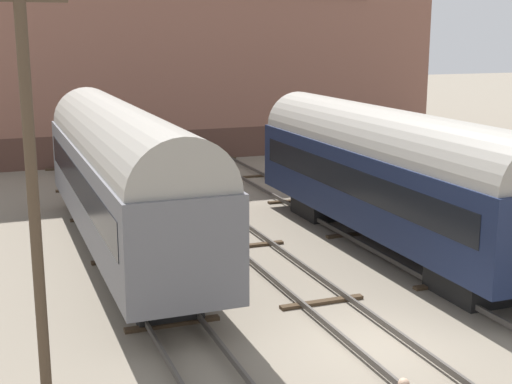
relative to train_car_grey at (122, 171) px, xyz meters
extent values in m
plane|color=slate|center=(4.44, -9.63, -3.02)|extent=(200.00, 200.00, 0.00)
cube|color=#4C4742|center=(-0.72, -9.63, -2.84)|extent=(0.08, 60.00, 0.16)
cube|color=#4C4742|center=(0.72, -9.63, -2.84)|extent=(0.08, 60.00, 0.16)
cube|color=#3D2D1E|center=(0.00, -6.63, -2.97)|extent=(2.60, 0.24, 0.10)
cube|color=#3D2D1E|center=(0.00, -0.63, -2.97)|extent=(2.60, 0.24, 0.10)
cube|color=#3D2D1E|center=(0.00, 5.37, -2.97)|extent=(2.60, 0.24, 0.10)
cube|color=#3D2D1E|center=(0.00, 11.37, -2.97)|extent=(2.60, 0.24, 0.10)
cube|color=#3D2D1E|center=(0.00, 17.37, -2.97)|extent=(2.60, 0.24, 0.10)
cube|color=#4C4742|center=(3.72, -9.63, -2.84)|extent=(0.08, 60.00, 0.16)
cube|color=#4C4742|center=(5.16, -9.63, -2.84)|extent=(0.08, 60.00, 0.16)
cube|color=#3D2D1E|center=(4.44, -6.63, -2.97)|extent=(2.60, 0.24, 0.10)
cube|color=#3D2D1E|center=(4.44, -0.63, -2.97)|extent=(2.60, 0.24, 0.10)
cube|color=#3D2D1E|center=(4.44, 5.37, -2.97)|extent=(2.60, 0.24, 0.10)
cube|color=#3D2D1E|center=(4.44, 11.37, -2.97)|extent=(2.60, 0.24, 0.10)
cube|color=#3D2D1E|center=(4.44, 17.37, -2.97)|extent=(2.60, 0.24, 0.10)
cube|color=#4C4742|center=(8.17, -9.63, -2.84)|extent=(0.08, 60.00, 0.16)
cube|color=#3D2D1E|center=(8.88, -6.63, -2.97)|extent=(2.60, 0.24, 0.10)
cube|color=#3D2D1E|center=(8.88, -0.63, -2.97)|extent=(2.60, 0.24, 0.10)
cube|color=#3D2D1E|center=(8.88, 5.37, -2.97)|extent=(2.60, 0.24, 0.10)
cube|color=#3D2D1E|center=(8.88, 11.37, -2.97)|extent=(2.60, 0.24, 0.10)
cube|color=#3D2D1E|center=(8.88, 17.37, -2.97)|extent=(2.60, 0.24, 0.10)
cube|color=black|center=(0.00, 5.47, -2.52)|extent=(1.80, 2.40, 1.00)
cube|color=black|center=(0.00, -5.47, -2.52)|extent=(1.80, 2.40, 1.00)
cube|color=slate|center=(0.00, 0.00, -0.58)|extent=(3.08, 16.84, 2.87)
cube|color=black|center=(0.00, 0.00, -0.24)|extent=(3.12, 15.49, 1.03)
cylinder|color=gray|center=(0.00, 0.00, 0.85)|extent=(2.92, 16.50, 2.92)
cube|color=black|center=(8.88, 2.56, -2.52)|extent=(1.80, 2.40, 1.00)
cube|color=black|center=(8.88, -7.62, -2.52)|extent=(1.80, 2.40, 1.00)
cube|color=#192342|center=(8.88, -2.53, -0.68)|extent=(3.02, 15.66, 2.67)
cube|color=black|center=(8.88, -2.53, -0.36)|extent=(3.06, 14.41, 0.96)
cylinder|color=gray|center=(8.88, -2.53, 0.66)|extent=(2.87, 15.35, 2.87)
cylinder|color=brown|center=(10.35, 1.21, -2.54)|extent=(0.20, 0.20, 0.95)
cylinder|color=brown|center=(13.03, 1.21, -2.54)|extent=(0.20, 0.20, 0.95)
cylinder|color=brown|center=(10.35, -6.29, -2.54)|extent=(0.20, 0.20, 0.95)
cube|color=#2D4C33|center=(11.68, -4.62, -1.54)|extent=(1.40, 0.40, 0.06)
cube|color=#2D4C33|center=(11.68, -4.45, -1.28)|extent=(1.40, 0.06, 0.45)
cube|color=black|center=(11.09, -4.62, -1.77)|extent=(0.06, 0.40, 0.40)
cube|color=black|center=(12.28, -4.62, -1.77)|extent=(0.06, 0.40, 0.40)
sphere|color=tan|center=(2.36, -14.14, -1.47)|extent=(0.21, 0.21, 0.21)
cylinder|color=#473828|center=(-3.49, -9.40, 1.71)|extent=(0.24, 0.24, 9.44)
cube|color=#4F342A|center=(7.98, 23.71, -2.07)|extent=(32.60, 12.01, 1.89)
camera|label=1|loc=(-4.27, -24.10, 4.66)|focal=50.00mm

